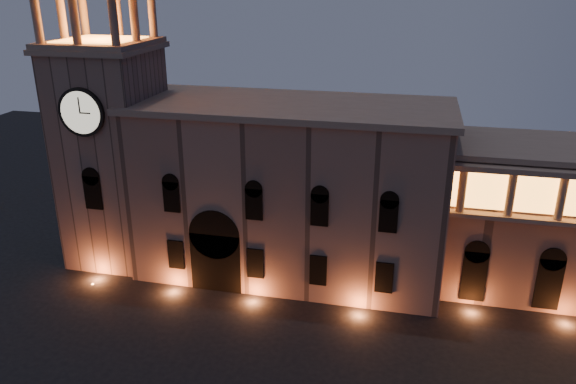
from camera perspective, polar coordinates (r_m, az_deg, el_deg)
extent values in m
cube|color=#836356|center=(56.02, 0.24, -0.08)|extent=(30.00, 12.00, 17.00)
cube|color=gray|center=(53.47, 0.25, 8.74)|extent=(30.80, 12.80, 0.60)
cube|color=black|center=(55.17, -7.16, -6.90)|extent=(5.00, 1.40, 6.00)
cylinder|color=black|center=(53.83, -7.30, -4.07)|extent=(5.00, 1.40, 5.00)
cube|color=orange|center=(55.10, -7.22, -7.17)|extent=(4.20, 0.20, 5.00)
cube|color=#836356|center=(60.90, -17.24, 3.19)|extent=(9.00, 9.00, 22.00)
cube|color=gray|center=(58.62, -18.45, 13.70)|extent=(9.80, 9.80, 0.50)
cylinder|color=black|center=(55.55, -20.26, 7.60)|extent=(4.60, 0.35, 4.60)
cylinder|color=beige|center=(55.44, -20.34, 7.56)|extent=(4.00, 0.12, 4.00)
cube|color=gray|center=(58.56, -18.51, 14.19)|extent=(9.40, 9.40, 0.50)
cube|color=orange|center=(58.53, -18.54, 14.48)|extent=(6.80, 6.80, 0.15)
cylinder|color=gray|center=(57.30, -24.16, 15.71)|extent=(0.76, 0.76, 4.20)
cylinder|color=gray|center=(55.15, -20.86, 16.01)|extent=(0.76, 0.76, 4.20)
cylinder|color=gray|center=(53.18, -17.29, 16.28)|extent=(0.76, 0.76, 4.20)
cylinder|color=gray|center=(63.59, -20.04, 16.62)|extent=(0.76, 0.76, 4.20)
cylinder|color=gray|center=(61.65, -16.92, 16.86)|extent=(0.76, 0.76, 4.20)
cylinder|color=gray|center=(59.90, -13.60, 17.06)|extent=(0.76, 0.76, 4.20)
cylinder|color=gray|center=(60.41, -22.00, 16.20)|extent=(0.76, 0.76, 4.20)
cylinder|color=gray|center=(56.51, -15.34, 16.70)|extent=(0.76, 0.76, 4.20)
cylinder|color=gray|center=(50.70, 17.26, 0.23)|extent=(0.70, 0.70, 4.00)
cylinder|color=gray|center=(51.22, 21.71, -0.13)|extent=(0.70, 0.70, 4.00)
cylinder|color=gray|center=(52.03, 26.04, -0.49)|extent=(0.70, 0.70, 4.00)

